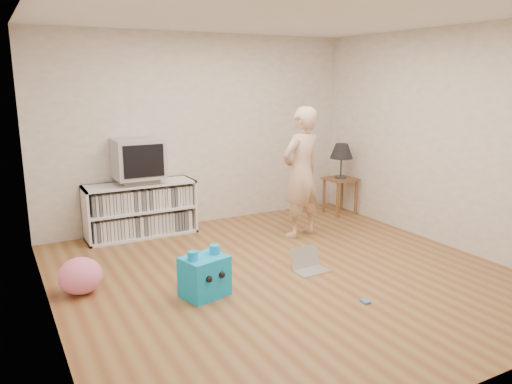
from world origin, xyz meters
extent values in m
plane|color=brown|center=(0.00, 0.00, 0.00)|extent=(4.50, 4.50, 0.00)
cube|color=beige|center=(0.00, 2.25, 1.30)|extent=(4.50, 0.02, 2.60)
cube|color=beige|center=(0.00, -2.25, 1.30)|extent=(4.50, 0.02, 2.60)
cube|color=beige|center=(-2.25, 0.00, 1.30)|extent=(0.02, 4.50, 2.60)
cube|color=beige|center=(2.25, 0.00, 1.30)|extent=(0.02, 4.50, 2.60)
cube|color=white|center=(0.00, 0.00, 2.60)|extent=(4.50, 4.50, 0.01)
cube|color=white|center=(-0.94, 2.23, 0.35)|extent=(1.40, 0.03, 0.70)
cube|color=white|center=(-1.63, 2.02, 0.35)|extent=(0.03, 0.45, 0.70)
cube|color=white|center=(-0.26, 2.02, 0.35)|extent=(0.03, 0.45, 0.70)
cube|color=white|center=(-0.94, 2.02, 0.01)|extent=(1.40, 0.45, 0.03)
cube|color=white|center=(-0.94, 2.02, 0.35)|extent=(1.34, 0.45, 0.03)
cube|color=white|center=(-0.94, 2.02, 0.68)|extent=(1.40, 0.45, 0.03)
cube|color=silver|center=(-0.94, 2.02, 0.35)|extent=(1.26, 0.36, 0.64)
cube|color=gray|center=(-0.94, 2.02, 0.73)|extent=(0.45, 0.35, 0.07)
cube|color=#A1A1A6|center=(-0.94, 2.02, 1.02)|extent=(0.60, 0.52, 0.50)
cube|color=black|center=(-0.94, 1.75, 1.02)|extent=(0.50, 0.01, 0.40)
cylinder|color=brown|center=(1.82, 1.48, 0.26)|extent=(0.04, 0.04, 0.52)
cylinder|color=brown|center=(2.16, 1.48, 0.26)|extent=(0.04, 0.04, 0.52)
cylinder|color=brown|center=(1.82, 1.82, 0.26)|extent=(0.04, 0.04, 0.52)
cylinder|color=brown|center=(2.16, 1.82, 0.26)|extent=(0.04, 0.04, 0.52)
cube|color=brown|center=(1.99, 1.65, 0.54)|extent=(0.42, 0.42, 0.03)
cylinder|color=#333333|center=(1.99, 1.65, 0.56)|extent=(0.18, 0.18, 0.02)
cylinder|color=#333333|center=(1.99, 1.65, 0.74)|extent=(0.02, 0.02, 0.32)
imported|color=beige|center=(0.87, 1.03, 0.83)|extent=(0.69, 0.54, 1.67)
cube|color=silver|center=(0.29, -0.07, 0.01)|extent=(0.36, 0.26, 0.02)
cube|color=silver|center=(0.29, 0.05, 0.13)|extent=(0.35, 0.09, 0.23)
cube|color=black|center=(0.29, 0.05, 0.13)|extent=(0.31, 0.07, 0.19)
cube|color=#486FC2|center=(0.30, -0.92, 0.01)|extent=(0.07, 0.10, 0.02)
cube|color=#0AA2F7|center=(-0.93, -0.08, 0.19)|extent=(0.47, 0.41, 0.38)
cylinder|color=#0AA2F7|center=(-1.05, -0.11, 0.43)|extent=(0.10, 0.10, 0.09)
cylinder|color=#0AA2F7|center=(-0.81, -0.04, 0.43)|extent=(0.10, 0.10, 0.09)
sphere|color=black|center=(-0.96, -0.25, 0.23)|extent=(0.06, 0.06, 0.06)
sphere|color=black|center=(-0.82, -0.22, 0.23)|extent=(0.06, 0.06, 0.06)
ellipsoid|color=pink|center=(-1.95, 0.53, 0.17)|extent=(0.53, 0.53, 0.35)
camera|label=1|loc=(-2.59, -4.16, 2.02)|focal=35.00mm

